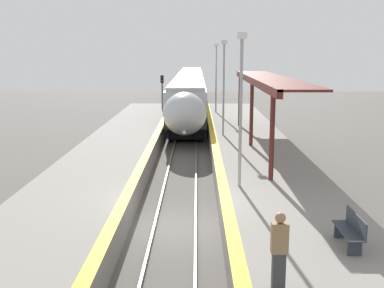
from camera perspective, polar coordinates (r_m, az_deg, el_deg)
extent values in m
plane|color=#56514C|center=(17.25, -2.00, -9.76)|extent=(120.00, 120.00, 0.00)
cube|color=slate|center=(17.27, -4.42, -9.50)|extent=(0.08, 90.00, 0.15)
cube|color=slate|center=(17.21, 0.42, -9.54)|extent=(0.08, 90.00, 0.15)
cube|color=black|center=(42.33, -0.46, 3.43)|extent=(2.51, 19.52, 0.81)
cube|color=#28282D|center=(42.23, -0.46, 4.56)|extent=(2.86, 21.21, 0.86)
cube|color=#198CBF|center=(42.18, -0.46, 5.34)|extent=(2.87, 21.21, 0.30)
cube|color=#B2B7BC|center=(42.11, -0.46, 6.42)|extent=(2.86, 21.21, 1.31)
cube|color=black|center=(42.11, -0.46, 6.34)|extent=(2.88, 19.52, 0.72)
cube|color=#9E9EA3|center=(42.05, -0.46, 7.52)|extent=(2.57, 21.21, 0.30)
cylinder|color=black|center=(34.79, -1.87, 1.51)|extent=(0.12, 0.89, 0.89)
cylinder|color=black|center=(34.76, 0.50, 1.51)|extent=(0.12, 0.89, 0.89)
cylinder|color=black|center=(36.96, -1.73, 2.06)|extent=(0.12, 0.89, 0.89)
cylinder|color=black|center=(36.93, 0.51, 2.06)|extent=(0.12, 0.89, 0.89)
cylinder|color=black|center=(47.81, -1.21, 4.06)|extent=(0.12, 0.89, 0.89)
cylinder|color=black|center=(47.78, 0.52, 4.06)|extent=(0.12, 0.89, 0.89)
cylinder|color=black|center=(49.99, -1.13, 4.35)|extent=(0.12, 0.89, 0.89)
cylinder|color=black|center=(49.97, 0.53, 4.35)|extent=(0.12, 0.89, 0.89)
ellipsoid|color=#B2B7BC|center=(30.36, -0.86, 3.62)|extent=(2.74, 3.76, 2.71)
ellipsoid|color=black|center=(29.84, -0.89, 4.36)|extent=(2.00, 2.19, 1.38)
sphere|color=#F9F4CC|center=(29.11, -0.92, 1.36)|extent=(0.24, 0.24, 0.24)
cube|color=black|center=(64.23, -0.11, 5.95)|extent=(2.51, 19.52, 0.81)
cube|color=#28282D|center=(64.16, -0.11, 6.69)|extent=(2.86, 21.21, 0.86)
cube|color=#198CBF|center=(64.12, -0.11, 7.21)|extent=(2.87, 21.21, 0.30)
cube|color=#B2B7BC|center=(64.08, -0.11, 7.93)|extent=(2.86, 21.21, 1.31)
cube|color=black|center=(64.08, -0.11, 7.87)|extent=(2.88, 19.52, 0.72)
cube|color=#9E9EA3|center=(64.04, -0.11, 8.64)|extent=(2.57, 21.21, 0.30)
cylinder|color=black|center=(56.61, -0.93, 5.11)|extent=(0.12, 0.89, 0.89)
cylinder|color=black|center=(56.59, 0.53, 5.11)|extent=(0.12, 0.89, 0.89)
cylinder|color=black|center=(58.80, -0.87, 5.32)|extent=(0.12, 0.89, 0.89)
cylinder|color=black|center=(58.78, 0.53, 5.32)|extent=(0.12, 0.89, 0.89)
cylinder|color=black|center=(69.71, -0.65, 6.18)|extent=(0.12, 0.89, 0.89)
cylinder|color=black|center=(69.69, 0.54, 6.18)|extent=(0.12, 0.89, 0.89)
cylinder|color=black|center=(71.90, -0.61, 6.32)|extent=(0.12, 0.89, 0.89)
cylinder|color=black|center=(71.89, 0.54, 6.32)|extent=(0.12, 0.89, 0.89)
cube|color=gray|center=(17.35, 11.03, -8.07)|extent=(4.62, 64.00, 1.01)
cube|color=yellow|center=(16.94, 4.02, -6.54)|extent=(0.40, 64.00, 0.01)
cube|color=gray|center=(17.64, -14.27, -7.89)|extent=(4.28, 64.00, 1.01)
cube|color=yellow|center=(17.09, -8.01, -6.46)|extent=(0.40, 64.00, 0.01)
cube|color=#2D333D|center=(13.04, 18.72, -11.57)|extent=(0.36, 0.06, 0.42)
cube|color=#2D333D|center=(14.09, 17.22, -9.77)|extent=(0.36, 0.06, 0.42)
cube|color=#2D333D|center=(13.48, 17.99, -9.74)|extent=(0.44, 1.58, 0.03)
cube|color=#2D333D|center=(13.46, 18.87, -8.76)|extent=(0.04, 1.58, 0.44)
cube|color=#333338|center=(10.83, 10.21, -14.64)|extent=(0.28, 0.20, 0.85)
cube|color=#7F6647|center=(10.53, 10.35, -10.90)|extent=(0.36, 0.22, 0.67)
sphere|color=#936B4C|center=(10.37, 10.43, -8.59)|extent=(0.23, 0.23, 0.23)
cylinder|color=#59595E|center=(43.74, -3.54, 5.04)|extent=(0.14, 0.14, 3.37)
cube|color=black|center=(43.58, -3.57, 7.71)|extent=(0.28, 0.20, 0.70)
sphere|color=black|center=(43.46, -3.58, 7.92)|extent=(0.14, 0.14, 0.14)
sphere|color=red|center=(43.48, -3.58, 7.47)|extent=(0.14, 0.14, 0.14)
cylinder|color=#9E9EA3|center=(18.09, 5.78, 3.50)|extent=(0.12, 0.12, 5.53)
cube|color=silver|center=(17.96, 5.96, 12.66)|extent=(0.36, 0.20, 0.24)
cylinder|color=#9E9EA3|center=(29.60, 3.77, 6.36)|extent=(0.12, 0.12, 5.53)
cube|color=silver|center=(29.52, 3.84, 11.95)|extent=(0.36, 0.20, 0.24)
cylinder|color=#9E9EA3|center=(41.16, 2.88, 7.61)|extent=(0.12, 0.12, 5.53)
cube|color=silver|center=(41.10, 2.92, 11.63)|extent=(0.36, 0.20, 0.24)
cylinder|color=#511E19|center=(19.31, 9.46, 0.78)|extent=(0.20, 0.20, 3.47)
cylinder|color=#511E19|center=(26.43, 7.07, 3.52)|extent=(0.20, 0.20, 3.47)
cylinder|color=#511E19|center=(33.61, 5.69, 5.09)|extent=(0.20, 0.20, 3.47)
cube|color=#511E19|center=(26.26, 7.16, 7.49)|extent=(0.24, 17.53, 0.36)
cube|color=#511E19|center=(26.37, 9.13, 7.71)|extent=(2.00, 17.53, 0.10)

